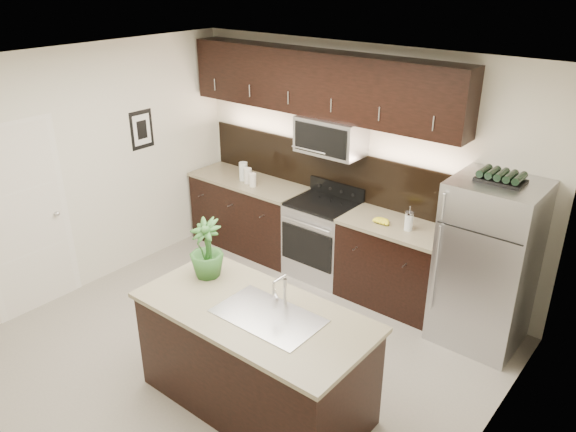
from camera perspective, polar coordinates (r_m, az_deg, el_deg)
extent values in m
plane|color=gray|center=(5.67, -4.79, -13.29)|extent=(4.50, 4.50, 0.00)
cube|color=beige|center=(6.43, 7.14, 5.08)|extent=(4.50, 0.02, 2.70)
cube|color=beige|center=(3.98, -25.99, -10.33)|extent=(4.50, 0.02, 2.70)
cube|color=beige|center=(6.63, -19.55, 4.42)|extent=(0.02, 4.00, 2.70)
cube|color=beige|center=(3.93, 19.46, -9.60)|extent=(0.02, 4.00, 2.70)
cube|color=white|center=(4.56, -6.00, 14.72)|extent=(4.50, 4.00, 0.02)
cube|color=silver|center=(6.39, -24.99, -0.55)|extent=(0.04, 0.80, 2.02)
sphere|color=silver|center=(6.49, -22.40, 0.22)|extent=(0.06, 0.06, 0.06)
cube|color=black|center=(6.92, -14.63, 8.48)|extent=(0.01, 0.32, 0.46)
cube|color=white|center=(6.92, -14.61, 8.48)|extent=(0.00, 0.24, 0.36)
cube|color=black|center=(7.33, -3.91, 0.13)|extent=(1.57, 0.62, 0.90)
cube|color=black|center=(6.23, 10.71, -4.91)|extent=(1.16, 0.62, 0.90)
cube|color=#B2B2B7|center=(6.67, 3.50, -2.45)|extent=(0.76, 0.62, 0.90)
cube|color=black|center=(6.47, 3.60, 1.22)|extent=(0.76, 0.60, 0.03)
cube|color=tan|center=(7.16, -4.01, 3.56)|extent=(1.59, 0.65, 0.04)
cube|color=tan|center=(6.02, 11.05, -1.01)|extent=(1.18, 0.65, 0.04)
cube|color=black|center=(6.70, 3.72, 4.83)|extent=(3.49, 0.02, 0.56)
cube|color=#B2B2B7|center=(6.29, 4.38, 8.12)|extent=(0.76, 0.40, 0.40)
cube|color=black|center=(6.31, 3.16, 13.33)|extent=(3.49, 0.33, 0.70)
cube|color=black|center=(4.81, -3.35, -14.32)|extent=(1.90, 0.90, 0.90)
cube|color=tan|center=(4.53, -3.49, -9.68)|extent=(1.96, 0.96, 0.04)
cube|color=silver|center=(4.43, -2.04, -10.09)|extent=(0.84, 0.50, 0.01)
cylinder|color=silver|center=(4.50, -0.30, -7.73)|extent=(0.03, 0.03, 0.24)
cylinder|color=silver|center=(4.38, -0.89, -6.44)|extent=(0.02, 0.14, 0.02)
cylinder|color=silver|center=(4.36, -1.48, -7.37)|extent=(0.02, 0.02, 0.10)
cube|color=#B2B2B7|center=(5.67, 19.53, -4.64)|extent=(0.81, 0.73, 1.67)
cube|color=black|center=(5.34, 20.79, 3.41)|extent=(0.41, 0.26, 0.03)
cylinder|color=black|center=(5.36, 19.30, 4.31)|extent=(0.07, 0.24, 0.07)
cylinder|color=black|center=(5.34, 20.08, 4.11)|extent=(0.07, 0.24, 0.07)
cylinder|color=black|center=(5.32, 20.87, 3.91)|extent=(0.07, 0.24, 0.07)
cylinder|color=black|center=(5.30, 21.66, 3.70)|extent=(0.07, 0.24, 0.07)
cylinder|color=black|center=(5.28, 22.47, 3.49)|extent=(0.07, 0.24, 0.07)
imported|color=#2B5B24|center=(4.89, -8.31, -3.29)|extent=(0.30, 0.30, 0.53)
cylinder|color=silver|center=(7.10, -4.56, 4.55)|extent=(0.11, 0.11, 0.23)
cylinder|color=silver|center=(7.00, -4.09, 4.10)|extent=(0.10, 0.10, 0.19)
cylinder|color=silver|center=(6.90, -3.61, 3.68)|extent=(0.09, 0.09, 0.16)
cylinder|color=silver|center=(5.88, 12.16, -0.62)|extent=(0.09, 0.09, 0.17)
cylinder|color=silver|center=(5.84, 12.24, 0.23)|extent=(0.09, 0.09, 0.02)
cylinder|color=silver|center=(5.82, 12.28, 0.62)|extent=(0.01, 0.01, 0.07)
ellipsoid|color=yellow|center=(6.02, 9.12, -0.35)|extent=(0.19, 0.15, 0.06)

